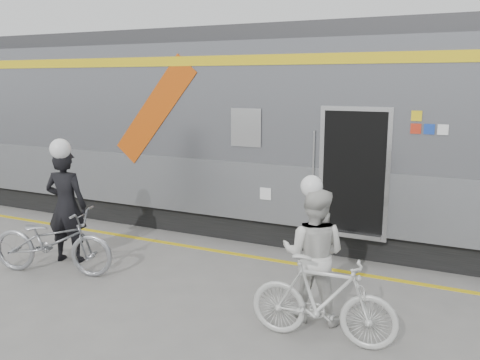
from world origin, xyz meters
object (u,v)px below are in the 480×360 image
Objects in this scene: woman at (314,254)px; bicycle_right at (323,300)px; man at (66,206)px; bicycle_left at (52,241)px.

bicycle_right is (0.30, -0.55, -0.35)m from woman.
woman is (4.48, -0.25, -0.10)m from man.
woman is at bearing -100.54° from bicycle_left.
man is 1.12× the size of woman.
bicycle_left is at bearing 82.82° from bicycle_right.
man reaches higher than bicycle_right.
man is at bearing 5.39° from bicycle_left.
man is 4.87m from bicycle_right.
bicycle_right is (4.58, -0.25, -0.01)m from bicycle_left.
bicycle_left is 1.16× the size of bicycle_right.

